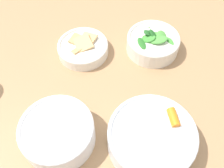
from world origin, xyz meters
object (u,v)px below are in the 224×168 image
object	(u,v)px
bowl_cookies	(83,48)
bowl_greens	(153,42)
bowl_beans_hotdog	(58,133)
bowl_carrots	(151,138)

from	to	relation	value
bowl_cookies	bowl_greens	bearing A→B (deg)	-175.23
bowl_beans_hotdog	bowl_cookies	size ratio (longest dim) A/B	1.13
bowl_carrots	bowl_cookies	xyz separation A→B (m)	(0.18, -0.28, -0.01)
bowl_carrots	bowl_greens	xyz separation A→B (m)	(-0.03, -0.30, -0.01)
bowl_carrots	bowl_beans_hotdog	distance (m)	0.21
bowl_greens	bowl_beans_hotdog	world-z (taller)	bowl_greens
bowl_greens	bowl_beans_hotdog	bearing A→B (deg)	51.30
bowl_carrots	bowl_cookies	size ratio (longest dim) A/B	1.32
bowl_greens	bowl_cookies	bearing A→B (deg)	4.77
bowl_carrots	bowl_greens	size ratio (longest dim) A/B	1.27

